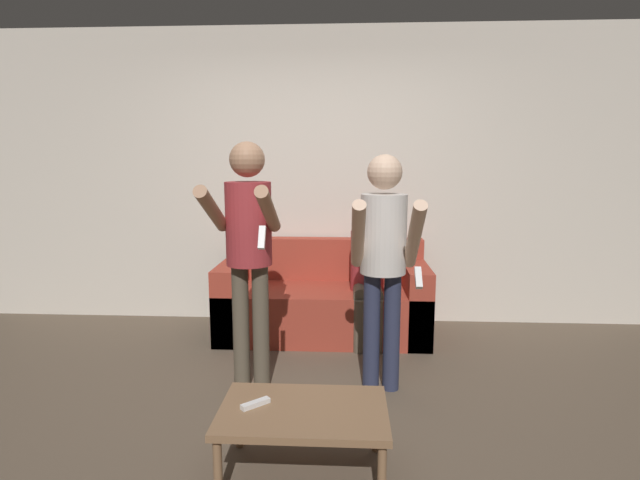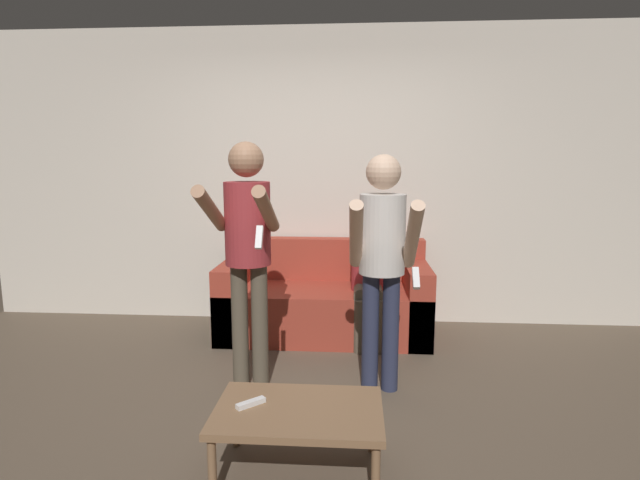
# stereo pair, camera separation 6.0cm
# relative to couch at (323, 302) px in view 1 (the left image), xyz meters

# --- Properties ---
(ground_plane) EXTENTS (14.00, 14.00, 0.00)m
(ground_plane) POSITION_rel_couch_xyz_m (-0.07, -1.44, -0.29)
(ground_plane) COLOR brown
(wall_back) EXTENTS (6.40, 0.06, 2.70)m
(wall_back) POSITION_rel_couch_xyz_m (-0.07, 0.43, 1.06)
(wall_back) COLOR beige
(wall_back) RESTS_ON ground_plane
(couch) EXTENTS (1.78, 0.79, 0.81)m
(couch) POSITION_rel_couch_xyz_m (0.00, 0.00, 0.00)
(couch) COLOR #9E3828
(couch) RESTS_ON ground_plane
(person_standing_left) EXTENTS (0.42, 0.67, 1.63)m
(person_standing_left) POSITION_rel_couch_xyz_m (-0.43, -1.07, 0.73)
(person_standing_left) COLOR brown
(person_standing_left) RESTS_ON ground_plane
(person_standing_right) EXTENTS (0.41, 0.63, 1.55)m
(person_standing_right) POSITION_rel_couch_xyz_m (0.44, -1.08, 0.66)
(person_standing_right) COLOR #282D47
(person_standing_right) RESTS_ON ground_plane
(person_seated) EXTENTS (0.28, 0.52, 1.18)m
(person_seated) POSITION_rel_couch_xyz_m (0.37, -0.16, 0.36)
(person_seated) COLOR brown
(person_seated) RESTS_ON ground_plane
(coffee_table) EXTENTS (0.81, 0.52, 0.34)m
(coffee_table) POSITION_rel_couch_xyz_m (0.00, -2.01, 0.02)
(coffee_table) COLOR #846042
(coffee_table) RESTS_ON ground_plane
(remote_on_table) EXTENTS (0.14, 0.13, 0.02)m
(remote_on_table) POSITION_rel_couch_xyz_m (-0.23, -2.00, 0.07)
(remote_on_table) COLOR white
(remote_on_table) RESTS_ON coffee_table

